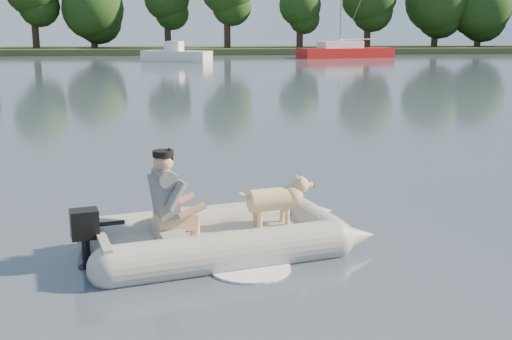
{
  "coord_description": "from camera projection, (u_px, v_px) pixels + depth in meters",
  "views": [
    {
      "loc": [
        -0.52,
        -7.11,
        2.79
      ],
      "look_at": [
        0.45,
        1.89,
        0.75
      ],
      "focal_mm": 45.0,
      "sensor_mm": 36.0,
      "label": 1
    }
  ],
  "objects": [
    {
      "name": "outboard_motor",
      "position": [
        86.0,
        241.0,
        7.52
      ],
      "size": [
        0.49,
        0.39,
        0.81
      ],
      "primitive_type": null,
      "rotation": [
        0.0,
        0.0,
        0.25
      ],
      "color": "black",
      "rests_on": "dinghy"
    },
    {
      "name": "dinghy",
      "position": [
        224.0,
        204.0,
        8.04
      ],
      "size": [
        5.63,
        4.71,
        1.42
      ],
      "primitive_type": null,
      "rotation": [
        0.0,
        0.0,
        0.25
      ],
      "color": "gray",
      "rests_on": "water"
    },
    {
      "name": "shore_bank",
      "position": [
        191.0,
        51.0,
        67.66
      ],
      "size": [
        160.0,
        12.0,
        0.7
      ],
      "primitive_type": "cube",
      "color": "#47512D",
      "rests_on": "water"
    },
    {
      "name": "water",
      "position": [
        235.0,
        268.0,
        7.57
      ],
      "size": [
        160.0,
        160.0,
        0.0
      ],
      "primitive_type": "plane",
      "color": "slate",
      "rests_on": "ground"
    },
    {
      "name": "treeline",
      "position": [
        287.0,
        2.0,
        66.68
      ],
      "size": [
        91.66,
        7.35,
        9.27
      ],
      "color": "#332316",
      "rests_on": "shore_bank"
    },
    {
      "name": "motorboat",
      "position": [
        176.0,
        48.0,
        50.83
      ],
      "size": [
        5.97,
        4.23,
        2.36
      ],
      "primitive_type": null,
      "rotation": [
        0.0,
        0.0,
        -0.42
      ],
      "color": "white",
      "rests_on": "water"
    },
    {
      "name": "dog",
      "position": [
        271.0,
        203.0,
        8.34
      ],
      "size": [
        1.01,
        0.57,
        0.64
      ],
      "primitive_type": null,
      "rotation": [
        0.0,
        0.0,
        0.25
      ],
      "color": "tan",
      "rests_on": "dinghy"
    },
    {
      "name": "man",
      "position": [
        166.0,
        193.0,
        7.8
      ],
      "size": [
        0.88,
        0.8,
        1.11
      ],
      "primitive_type": null,
      "rotation": [
        0.0,
        0.0,
        0.25
      ],
      "color": "slate",
      "rests_on": "dinghy"
    },
    {
      "name": "sailboat",
      "position": [
        344.0,
        52.0,
        57.54
      ],
      "size": [
        8.97,
        4.5,
        11.83
      ],
      "rotation": [
        0.0,
        0.0,
        0.23
      ],
      "color": "#B31514",
      "rests_on": "water"
    }
  ]
}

